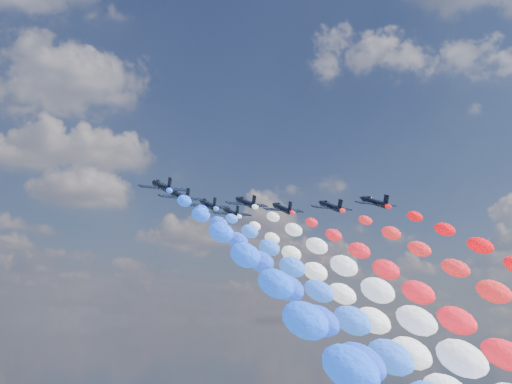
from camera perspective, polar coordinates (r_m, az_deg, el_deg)
name	(u,v)px	position (r m, az deg, el deg)	size (l,w,h in m)	color
jet_0	(162,186)	(136.09, -7.84, 0.49)	(9.42, 12.64, 2.78)	black
trail_0	(330,375)	(74.45, 6.19, -14.87)	(5.82, 123.86, 65.58)	#164DFF
jet_1	(180,196)	(146.16, -6.36, -0.32)	(9.42, 12.64, 2.78)	black
trail_1	(340,368)	(85.25, 7.04, -14.31)	(5.82, 123.86, 65.58)	blue
jet_2	(208,204)	(156.31, -4.00, -1.03)	(9.42, 12.64, 2.78)	black
trail_2	(370,362)	(96.70, 9.44, -13.81)	(5.82, 123.86, 65.58)	blue
jet_3	(246,203)	(153.58, -0.85, -0.88)	(9.42, 12.64, 2.78)	black
trail_3	(438,363)	(96.12, 14.91, -13.62)	(5.82, 123.86, 65.58)	silver
jet_4	(231,212)	(167.24, -2.08, -1.68)	(9.42, 12.64, 2.78)	black
trail_4	(389,358)	(108.69, 11.04, -13.39)	(5.82, 123.86, 65.58)	white
jet_5	(282,208)	(161.66, 2.20, -1.37)	(9.42, 12.64, 2.78)	black
trail_5	(482,360)	(106.24, 18.32, -13.13)	(5.82, 123.86, 65.58)	red
jet_6	(331,206)	(159.40, 6.23, -1.18)	(9.42, 12.64, 2.78)	black
jet_7	(374,202)	(155.21, 9.83, -0.83)	(9.42, 12.64, 2.78)	black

